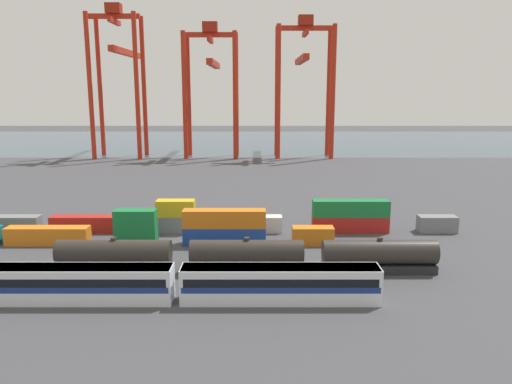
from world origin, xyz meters
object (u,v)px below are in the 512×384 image
object	(u,v)px
shipping_container_1	(46,236)
shipping_container_14	(435,224)
gantry_crane_west	(117,67)
gantry_crane_central	(210,77)
shipping_container_8	(88,224)
gantry_crane_east	(302,73)
passenger_train	(72,283)
freight_tank_row	(245,256)

from	to	relation	value
shipping_container_1	shipping_container_14	size ratio (longest dim) A/B	2.00
gantry_crane_west	shipping_container_1	bearing A→B (deg)	-81.36
shipping_container_1	gantry_crane_central	size ratio (longest dim) A/B	0.27
shipping_container_8	gantry_crane_east	distance (m)	107.82
shipping_container_1	gantry_crane_west	world-z (taller)	gantry_crane_west
shipping_container_1	shipping_container_14	xyz separation A→B (m)	(59.71, 6.51, 0.00)
gantry_crane_east	gantry_crane_central	bearing A→B (deg)	179.82
shipping_container_1	gantry_crane_east	size ratio (longest dim) A/B	0.26
passenger_train	gantry_crane_central	bearing A→B (deg)	87.90
shipping_container_1	gantry_crane_central	bearing A→B (deg)	81.26
passenger_train	gantry_crane_west	xyz separation A→B (m)	(-26.69, 122.44, 27.93)
shipping_container_8	passenger_train	bearing A→B (deg)	-74.93
passenger_train	freight_tank_row	size ratio (longest dim) A/B	1.39
shipping_container_14	shipping_container_8	bearing A→B (deg)	180.00
gantry_crane_central	freight_tank_row	bearing A→B (deg)	-83.02
freight_tank_row	shipping_container_8	world-z (taller)	freight_tank_row
freight_tank_row	gantry_crane_east	world-z (taller)	gantry_crane_east
passenger_train	freight_tank_row	distance (m)	20.38
gantry_crane_east	shipping_container_8	bearing A→B (deg)	-114.25
passenger_train	gantry_crane_central	distance (m)	124.75
gantry_crane_west	gantry_crane_east	xyz separation A→B (m)	(62.35, -0.34, -2.02)
passenger_train	shipping_container_14	distance (m)	55.47
shipping_container_1	gantry_crane_east	world-z (taller)	gantry_crane_east
shipping_container_1	gantry_crane_central	distance (m)	106.16
shipping_container_8	shipping_container_1	bearing A→B (deg)	-121.22
freight_tank_row	gantry_crane_west	xyz separation A→B (m)	(-45.05, 113.57, 27.95)
passenger_train	gantry_crane_east	bearing A→B (deg)	73.72
shipping_container_1	shipping_container_14	bearing A→B (deg)	6.22
shipping_container_1	shipping_container_8	bearing A→B (deg)	58.78
gantry_crane_west	freight_tank_row	bearing A→B (deg)	-68.37
passenger_train	gantry_crane_east	distance (m)	129.81
passenger_train	shipping_container_8	bearing A→B (deg)	105.07
shipping_container_14	gantry_crane_central	size ratio (longest dim) A/B	0.14
gantry_crane_central	passenger_train	bearing A→B (deg)	-92.10
shipping_container_8	gantry_crane_east	bearing A→B (deg)	65.75
gantry_crane_west	gantry_crane_central	world-z (taller)	gantry_crane_west
passenger_train	shipping_container_1	bearing A→B (deg)	118.78
passenger_train	shipping_container_14	world-z (taller)	passenger_train
gantry_crane_central	gantry_crane_east	world-z (taller)	gantry_crane_east
shipping_container_1	gantry_crane_east	bearing A→B (deg)	65.28
passenger_train	gantry_crane_west	size ratio (longest dim) A/B	1.31
shipping_container_8	gantry_crane_west	bearing A→B (deg)	101.51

